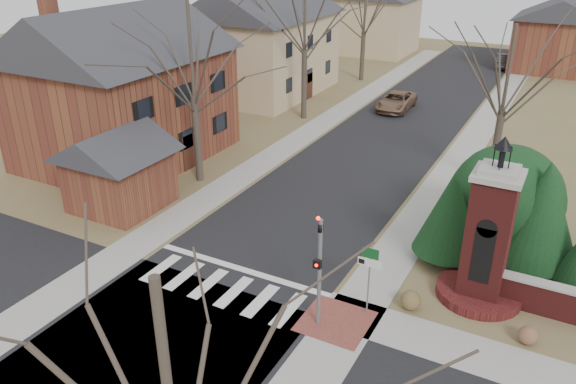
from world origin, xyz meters
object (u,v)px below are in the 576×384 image
Objects in this scene: pickup_truck at (396,101)px; distant_car at (504,61)px; traffic_signal_pole at (319,262)px; sign_post at (369,268)px; brick_gate_monument at (486,247)px.

distant_car is (5.00, 19.42, 0.04)m from pickup_truck.
distant_car is (-0.90, 46.12, -1.88)m from traffic_signal_pole.
pickup_truck is at bearing 105.88° from sign_post.
distant_car is at bearing 74.58° from pickup_truck.
pickup_truck is (-5.90, 26.70, -1.92)m from traffic_signal_pole.
brick_gate_monument is at bearing -65.54° from pickup_truck.
traffic_signal_pole is 46.16m from distant_car.
traffic_signal_pole reaches higher than sign_post.
distant_car reaches higher than pickup_truck.
distant_car is (-2.19, 44.70, -1.24)m from sign_post.
traffic_signal_pole is at bearing 83.25° from distant_car.
brick_gate_monument reaches higher than traffic_signal_pole.
sign_post reaches higher than distant_car.
sign_post reaches higher than pickup_truck.
traffic_signal_pole is 0.69× the size of brick_gate_monument.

